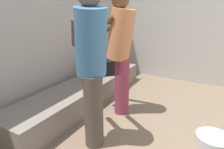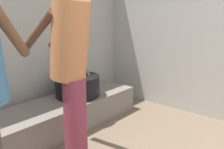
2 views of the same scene
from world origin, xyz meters
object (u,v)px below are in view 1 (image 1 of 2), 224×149
Objects in this scene: metal_mixing_bowl at (213,140)px; cook_in_blue_shirt at (91,60)px; cooking_pot_main at (104,65)px; cook_in_orange_shirt at (120,48)px.

cook_in_blue_shirt is at bearing 117.46° from metal_mixing_bowl.
cooking_pot_main is 1.62m from cook_in_blue_shirt.
cook_in_orange_shirt is 1.52m from metal_mixing_bowl.
metal_mixing_bowl is at bearing -112.46° from cooking_pot_main.
cooking_pot_main reaches higher than metal_mixing_bowl.
cook_in_blue_shirt reaches higher than cook_in_orange_shirt.
cook_in_blue_shirt is (-0.75, -0.07, 0.01)m from cook_in_orange_shirt.
metal_mixing_bowl is at bearing -96.63° from cook_in_orange_shirt.
cooking_pot_main is at bearing 27.20° from cook_in_blue_shirt.
cooking_pot_main is at bearing 67.54° from metal_mixing_bowl.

